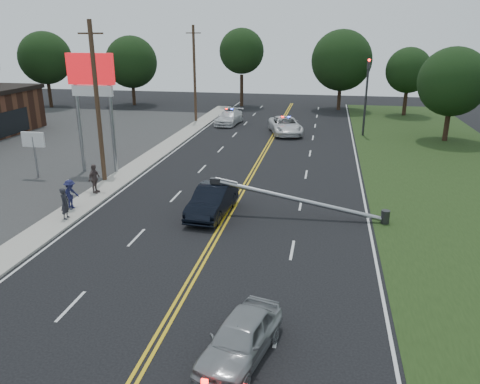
% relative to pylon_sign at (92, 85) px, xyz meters
% --- Properties ---
extents(ground, '(120.00, 120.00, 0.00)m').
position_rel_pylon_sign_xyz_m(ground, '(10.50, -14.00, -6.00)').
color(ground, black).
rests_on(ground, ground).
extents(sidewalk, '(1.80, 70.00, 0.12)m').
position_rel_pylon_sign_xyz_m(sidewalk, '(2.10, -4.00, -5.94)').
color(sidewalk, '#A8A498').
rests_on(sidewalk, ground).
extents(centerline_yellow, '(0.36, 80.00, 0.00)m').
position_rel_pylon_sign_xyz_m(centerline_yellow, '(10.50, -4.00, -5.99)').
color(centerline_yellow, gold).
rests_on(centerline_yellow, ground).
extents(pylon_sign, '(3.20, 0.35, 8.00)m').
position_rel_pylon_sign_xyz_m(pylon_sign, '(0.00, 0.00, 0.00)').
color(pylon_sign, gray).
rests_on(pylon_sign, ground).
extents(small_sign, '(1.60, 0.14, 3.10)m').
position_rel_pylon_sign_xyz_m(small_sign, '(-3.50, -2.00, -3.66)').
color(small_sign, gray).
rests_on(small_sign, ground).
extents(traffic_signal, '(0.28, 0.41, 7.05)m').
position_rel_pylon_sign_xyz_m(traffic_signal, '(18.80, 16.00, -1.79)').
color(traffic_signal, '#2D2D30').
rests_on(traffic_signal, ground).
extents(fallen_streetlight, '(9.36, 0.44, 1.91)m').
position_rel_pylon_sign_xyz_m(fallen_streetlight, '(14.69, -6.00, -5.08)').
color(fallen_streetlight, '#2D2D30').
rests_on(fallen_streetlight, ground).
extents(utility_pole_mid, '(1.60, 0.28, 10.00)m').
position_rel_pylon_sign_xyz_m(utility_pole_mid, '(1.30, -2.00, -0.91)').
color(utility_pole_mid, '#382619').
rests_on(utility_pole_mid, ground).
extents(utility_pole_far, '(1.60, 0.28, 10.00)m').
position_rel_pylon_sign_xyz_m(utility_pole_far, '(1.30, 20.00, -0.91)').
color(utility_pole_far, '#382619').
rests_on(utility_pole_far, ground).
extents(tree_4, '(6.54, 6.54, 9.46)m').
position_rel_pylon_sign_xyz_m(tree_4, '(-20.23, 26.83, 0.19)').
color(tree_4, black).
rests_on(tree_4, ground).
extents(tree_5, '(6.69, 6.69, 8.93)m').
position_rel_pylon_sign_xyz_m(tree_5, '(-10.27, 30.58, -0.42)').
color(tree_5, black).
rests_on(tree_5, ground).
extents(tree_6, '(5.71, 5.71, 9.85)m').
position_rel_pylon_sign_xyz_m(tree_6, '(4.12, 32.25, 0.98)').
color(tree_6, black).
rests_on(tree_6, ground).
extents(tree_7, '(7.34, 7.34, 9.69)m').
position_rel_pylon_sign_xyz_m(tree_7, '(16.71, 31.41, 0.01)').
color(tree_7, black).
rests_on(tree_7, ground).
extents(tree_8, '(5.16, 5.16, 7.73)m').
position_rel_pylon_sign_xyz_m(tree_8, '(24.25, 28.73, -0.86)').
color(tree_8, black).
rests_on(tree_8, ground).
extents(tree_9, '(5.93, 5.93, 8.17)m').
position_rel_pylon_sign_xyz_m(tree_9, '(25.94, 15.06, -0.80)').
color(tree_9, black).
rests_on(tree_9, ground).
extents(crashed_sedan, '(1.99, 4.84, 1.56)m').
position_rel_pylon_sign_xyz_m(crashed_sedan, '(9.64, -6.38, -5.22)').
color(crashed_sedan, black).
rests_on(crashed_sedan, ground).
extents(waiting_sedan, '(2.45, 4.16, 1.33)m').
position_rel_pylon_sign_xyz_m(waiting_sedan, '(13.25, -17.57, -5.33)').
color(waiting_sedan, gray).
rests_on(waiting_sedan, ground).
extents(emergency_a, '(4.06, 6.26, 1.60)m').
position_rel_pylon_sign_xyz_m(emergency_a, '(11.49, 15.38, -5.20)').
color(emergency_a, silver).
rests_on(emergency_a, ground).
extents(emergency_b, '(2.55, 5.26, 1.47)m').
position_rel_pylon_sign_xyz_m(emergency_b, '(5.18, 19.18, -5.26)').
color(emergency_b, silver).
rests_on(emergency_b, ground).
extents(bystander_a, '(0.43, 0.62, 1.64)m').
position_rel_pylon_sign_xyz_m(bystander_a, '(2.41, -8.63, -5.06)').
color(bystander_a, '#222229').
rests_on(bystander_a, sidewalk).
extents(bystander_b, '(0.82, 0.93, 1.59)m').
position_rel_pylon_sign_xyz_m(bystander_b, '(1.84, -7.10, -5.08)').
color(bystander_b, '#A7A6AB').
rests_on(bystander_b, sidewalk).
extents(bystander_c, '(0.83, 1.17, 1.64)m').
position_rel_pylon_sign_xyz_m(bystander_c, '(1.96, -7.29, -5.06)').
color(bystander_c, '#1B1D45').
rests_on(bystander_c, sidewalk).
extents(bystander_d, '(0.54, 1.07, 1.76)m').
position_rel_pylon_sign_xyz_m(bystander_d, '(1.96, -4.55, -5.00)').
color(bystander_d, '#554644').
rests_on(bystander_d, sidewalk).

